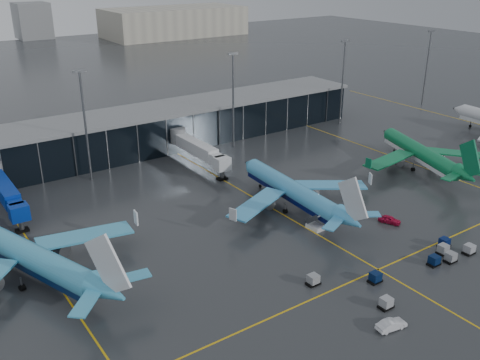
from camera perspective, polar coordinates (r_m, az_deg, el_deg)
ground at (r=95.58m, az=3.72°, el=-7.40°), size 600.00×600.00×0.00m
terminal_pier at (r=143.08m, az=-11.81°, el=4.92°), size 142.00×17.00×10.70m
jet_bridges at (r=116.96m, az=-23.76°, el=-1.08°), size 94.00×27.50×7.20m
flood_masts at (r=132.25m, az=-7.99°, el=7.52°), size 203.00×0.50×25.50m
distant_hangars at (r=351.83m, az=-18.31°, el=15.16°), size 260.00×71.00×22.00m
taxi_lines at (r=108.42m, az=4.41°, el=-3.58°), size 220.00×120.00×0.02m
airliner_arkefly at (r=90.84m, az=-21.96°, el=-6.05°), size 50.44×53.68×13.36m
airliner_klm_near at (r=109.04m, az=5.53°, el=0.08°), size 37.93×42.45×12.30m
airliner_aer_lingus at (r=137.00m, az=18.78°, el=3.67°), size 46.21×49.10×12.17m
baggage_carts at (r=94.38m, az=18.33°, el=-8.52°), size 30.99×12.21×1.70m
mobile_airstair at (r=102.92m, az=8.05°, el=-4.78°), size 2.37×3.32×3.45m
service_van_red at (r=108.07m, az=15.66°, el=-4.08°), size 3.30×4.60×1.46m
service_van_white at (r=79.50m, az=15.84°, el=-14.62°), size 4.74×2.27×1.50m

